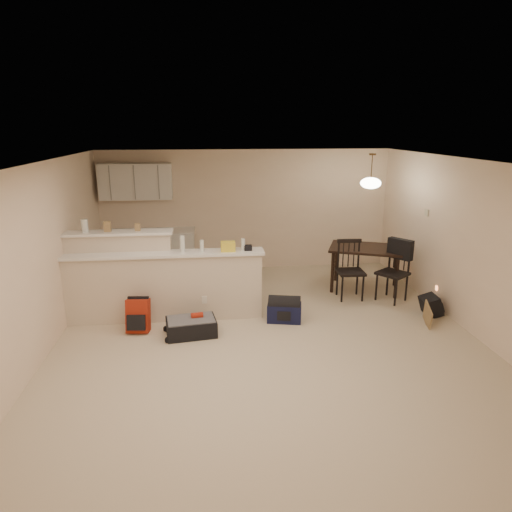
{
  "coord_description": "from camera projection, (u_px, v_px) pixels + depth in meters",
  "views": [
    {
      "loc": [
        -0.82,
        -5.92,
        2.95
      ],
      "look_at": [
        -0.1,
        0.7,
        1.05
      ],
      "focal_mm": 32.0,
      "sensor_mm": 36.0,
      "label": 1
    }
  ],
  "objects": [
    {
      "name": "room",
      "position": [
        269.0,
        256.0,
        6.21
      ],
      "size": [
        7.0,
        7.02,
        2.5
      ],
      "color": "beige",
      "rests_on": "ground"
    },
    {
      "name": "breakfast_bar",
      "position": [
        149.0,
        281.0,
        7.14
      ],
      "size": [
        3.08,
        0.58,
        1.39
      ],
      "color": "beige",
      "rests_on": "ground"
    },
    {
      "name": "upper_cabinets",
      "position": [
        136.0,
        181.0,
        8.97
      ],
      "size": [
        1.4,
        0.34,
        0.7
      ],
      "primitive_type": "cube",
      "color": "white",
      "rests_on": "room"
    },
    {
      "name": "kitchen_counter",
      "position": [
        150.0,
        254.0,
        9.27
      ],
      "size": [
        1.8,
        0.6,
        0.9
      ],
      "primitive_type": "cube",
      "color": "white",
      "rests_on": "ground"
    },
    {
      "name": "thermostat",
      "position": [
        427.0,
        213.0,
        7.93
      ],
      "size": [
        0.02,
        0.12,
        0.12
      ],
      "primitive_type": "cube",
      "color": "beige",
      "rests_on": "room"
    },
    {
      "name": "jar",
      "position": [
        85.0,
        226.0,
        6.93
      ],
      "size": [
        0.1,
        0.1,
        0.2
      ],
      "primitive_type": "cylinder",
      "color": "silver",
      "rests_on": "breakfast_bar"
    },
    {
      "name": "cereal_box",
      "position": [
        107.0,
        227.0,
        6.97
      ],
      "size": [
        0.1,
        0.07,
        0.16
      ],
      "primitive_type": "cube",
      "color": "#97794E",
      "rests_on": "breakfast_bar"
    },
    {
      "name": "small_box",
      "position": [
        137.0,
        227.0,
        7.02
      ],
      "size": [
        0.08,
        0.06,
        0.12
      ],
      "primitive_type": "cube",
      "color": "#97794E",
      "rests_on": "breakfast_bar"
    },
    {
      "name": "bottle_a",
      "position": [
        182.0,
        244.0,
        6.95
      ],
      "size": [
        0.07,
        0.07,
        0.26
      ],
      "primitive_type": "cylinder",
      "color": "silver",
      "rests_on": "breakfast_bar"
    },
    {
      "name": "bottle_b",
      "position": [
        202.0,
        246.0,
        6.99
      ],
      "size": [
        0.06,
        0.06,
        0.18
      ],
      "primitive_type": "cylinder",
      "color": "silver",
      "rests_on": "breakfast_bar"
    },
    {
      "name": "bag_lump",
      "position": [
        228.0,
        246.0,
        7.04
      ],
      "size": [
        0.22,
        0.18,
        0.14
      ],
      "primitive_type": "cube",
      "color": "#97794E",
      "rests_on": "breakfast_bar"
    },
    {
      "name": "pouch",
      "position": [
        248.0,
        248.0,
        7.08
      ],
      "size": [
        0.12,
        0.1,
        0.08
      ],
      "primitive_type": "cube",
      "color": "#97794E",
      "rests_on": "breakfast_bar"
    },
    {
      "name": "extra_item_x",
      "position": [
        243.0,
        245.0,
        7.06
      ],
      "size": [
        0.06,
        0.06,
        0.19
      ],
      "primitive_type": "cylinder",
      "color": "silver",
      "rests_on": "breakfast_bar"
    },
    {
      "name": "dining_table",
      "position": [
        366.0,
        252.0,
        8.39
      ],
      "size": [
        1.52,
        1.28,
        0.81
      ],
      "rotation": [
        0.0,
        0.0,
        -0.38
      ],
      "color": "black",
      "rests_on": "ground"
    },
    {
      "name": "pendant_lamp",
      "position": [
        371.0,
        183.0,
        8.04
      ],
      "size": [
        0.36,
        0.36,
        0.62
      ],
      "color": "brown",
      "rests_on": "room"
    },
    {
      "name": "dining_chair_near",
      "position": [
        351.0,
        270.0,
        7.98
      ],
      "size": [
        0.47,
        0.45,
        1.04
      ],
      "primitive_type": null,
      "rotation": [
        0.0,
        0.0,
        -0.03
      ],
      "color": "black",
      "rests_on": "ground"
    },
    {
      "name": "dining_chair_far",
      "position": [
        393.0,
        272.0,
        7.87
      ],
      "size": [
        0.63,
        0.63,
        1.06
      ],
      "primitive_type": null,
      "rotation": [
        0.0,
        0.0,
        -0.93
      ],
      "color": "black",
      "rests_on": "ground"
    },
    {
      "name": "suitcase",
      "position": [
        191.0,
        327.0,
        6.66
      ],
      "size": [
        0.77,
        0.55,
        0.24
      ],
      "primitive_type": "cube",
      "rotation": [
        0.0,
        0.0,
        0.14
      ],
      "color": "black",
      "rests_on": "ground"
    },
    {
      "name": "red_backpack",
      "position": [
        138.0,
        316.0,
        6.75
      ],
      "size": [
        0.35,
        0.24,
        0.49
      ],
      "primitive_type": "cube",
      "rotation": [
        0.0,
        0.0,
        -0.11
      ],
      "color": "#A62512",
      "rests_on": "ground"
    },
    {
      "name": "navy_duffel",
      "position": [
        284.0,
        312.0,
        7.13
      ],
      "size": [
        0.57,
        0.39,
        0.29
      ],
      "primitive_type": "cube",
      "rotation": [
        0.0,
        0.0,
        -0.21
      ],
      "color": "#121538",
      "rests_on": "ground"
    },
    {
      "name": "black_daypack",
      "position": [
        431.0,
        306.0,
        7.38
      ],
      "size": [
        0.26,
        0.36,
        0.3
      ],
      "primitive_type": "cube",
      "rotation": [
        0.0,
        0.0,
        1.52
      ],
      "color": "black",
      "rests_on": "ground"
    },
    {
      "name": "cardboard_sheet",
      "position": [
        428.0,
        315.0,
        6.97
      ],
      "size": [
        0.11,
        0.41,
        0.32
      ],
      "primitive_type": "cube",
      "rotation": [
        0.0,
        0.0,
        1.36
      ],
      "color": "#97794E",
      "rests_on": "ground"
    }
  ]
}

